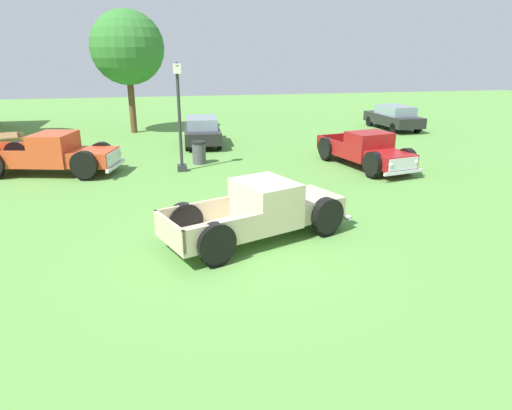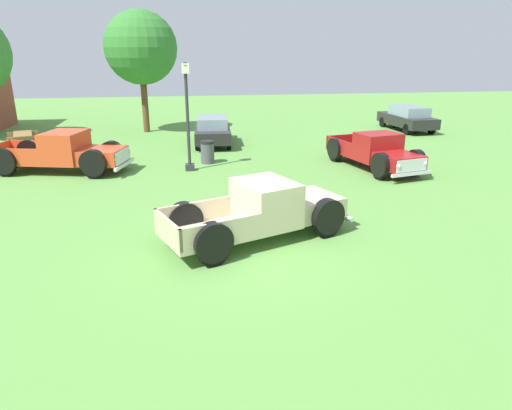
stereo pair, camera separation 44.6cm
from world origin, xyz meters
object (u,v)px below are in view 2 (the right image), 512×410
at_px(pickup_truck_foreground, 268,210).
at_px(picnic_table, 23,139).
at_px(pickup_truck_behind_left, 68,153).
at_px(lamp_post_near, 187,115).
at_px(pickup_truck_behind_right, 378,153).
at_px(sedan_distant_a, 407,118).
at_px(trash_can, 208,152).
at_px(sedan_distant_b, 212,130).
at_px(oak_tree_west, 141,48).

distance_m(pickup_truck_foreground, picnic_table, 15.80).
bearing_deg(pickup_truck_behind_left, picnic_table, 122.32).
xyz_separation_m(pickup_truck_foreground, picnic_table, (-9.52, 12.62, -0.20)).
distance_m(lamp_post_near, picnic_table, 9.59).
bearing_deg(pickup_truck_behind_right, lamp_post_near, 171.26).
relative_size(pickup_truck_foreground, picnic_table, 2.35).
relative_size(pickup_truck_foreground, sedan_distant_a, 1.16).
height_order(pickup_truck_behind_right, trash_can, pickup_truck_behind_right).
bearing_deg(lamp_post_near, pickup_truck_behind_left, 173.95).
distance_m(pickup_truck_behind_left, sedan_distant_b, 7.57).
distance_m(pickup_truck_behind_left, picnic_table, 5.81).
relative_size(pickup_truck_behind_left, pickup_truck_behind_right, 1.09).
relative_size(pickup_truck_behind_right, sedan_distant_b, 1.17).
height_order(lamp_post_near, picnic_table, lamp_post_near).
height_order(picnic_table, oak_tree_west, oak_tree_west).
relative_size(pickup_truck_behind_right, oak_tree_west, 0.75).
relative_size(picnic_table, trash_can, 2.26).
xyz_separation_m(pickup_truck_foreground, lamp_post_near, (-1.77, 7.22, 1.47)).
height_order(pickup_truck_foreground, trash_can, pickup_truck_foreground).
height_order(sedan_distant_a, trash_can, sedan_distant_a).
bearing_deg(oak_tree_west, sedan_distant_b, -51.86).
distance_m(picnic_table, oak_tree_west, 8.14).
distance_m(sedan_distant_b, trash_can, 4.12).
bearing_deg(trash_can, sedan_distant_b, 82.79).
height_order(pickup_truck_foreground, pickup_truck_behind_right, pickup_truck_foreground).
bearing_deg(sedan_distant_a, pickup_truck_behind_right, -122.95).
bearing_deg(sedan_distant_a, pickup_truck_foreground, -127.22).
height_order(pickup_truck_foreground, sedan_distant_b, pickup_truck_foreground).
bearing_deg(sedan_distant_a, sedan_distant_b, -168.15).
bearing_deg(oak_tree_west, lamp_post_near, -76.97).
height_order(pickup_truck_behind_left, lamp_post_near, lamp_post_near).
relative_size(sedan_distant_a, oak_tree_west, 0.65).
bearing_deg(lamp_post_near, oak_tree_west, 103.03).
distance_m(picnic_table, trash_can, 9.55).
xyz_separation_m(pickup_truck_foreground, sedan_distant_b, (-0.47, 12.41, 0.04)).
bearing_deg(pickup_truck_foreground, oak_tree_west, 103.34).
bearing_deg(pickup_truck_behind_right, sedan_distant_a, 57.05).
relative_size(pickup_truck_foreground, sedan_distant_b, 1.18).
height_order(pickup_truck_foreground, picnic_table, pickup_truck_foreground).
xyz_separation_m(pickup_truck_behind_right, oak_tree_west, (-9.62, 10.83, 3.98)).
xyz_separation_m(pickup_truck_behind_left, sedan_distant_b, (5.94, 4.70, -0.02)).
height_order(pickup_truck_behind_left, trash_can, pickup_truck_behind_left).
bearing_deg(pickup_truck_behind_left, sedan_distant_b, 38.33).
height_order(sedan_distant_b, picnic_table, sedan_distant_b).
relative_size(pickup_truck_behind_left, picnic_table, 2.54).
relative_size(pickup_truck_foreground, lamp_post_near, 1.22).
xyz_separation_m(pickup_truck_behind_left, trash_can, (5.43, 0.61, -0.27)).
distance_m(pickup_truck_foreground, oak_tree_west, 17.84).
distance_m(pickup_truck_behind_left, trash_can, 5.47).
bearing_deg(sedan_distant_b, oak_tree_west, 128.14).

